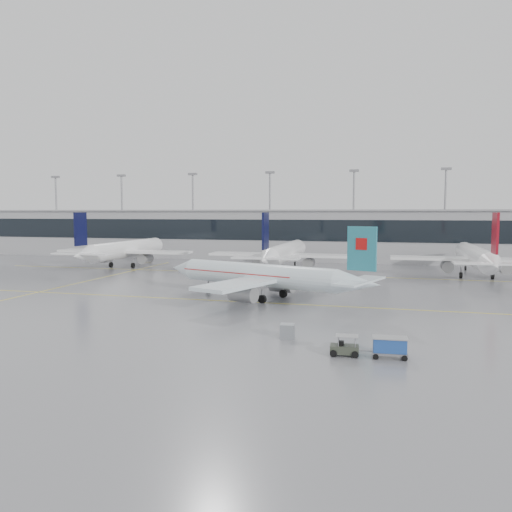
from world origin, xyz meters
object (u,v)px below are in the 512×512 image
(baggage_tug, at_px, (344,348))
(baggage_cart, at_px, (390,346))
(air_canada_jet, at_px, (266,276))
(gse_unit, at_px, (287,331))

(baggage_tug, relative_size, baggage_cart, 1.22)
(air_canada_jet, height_order, baggage_cart, air_canada_jet)
(air_canada_jet, relative_size, baggage_tug, 9.17)
(gse_unit, bearing_deg, baggage_tug, -44.31)
(air_canada_jet, bearing_deg, gse_unit, 129.06)
(baggage_tug, bearing_deg, baggage_cart, 0.00)
(baggage_cart, height_order, gse_unit, baggage_cart)
(baggage_cart, bearing_deg, gse_unit, 152.10)
(air_canada_jet, xyz_separation_m, baggage_cart, (16.12, -23.80, -2.14))
(baggage_cart, relative_size, gse_unit, 2.15)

